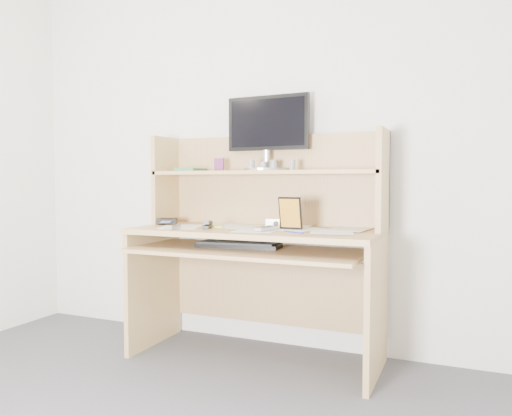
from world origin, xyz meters
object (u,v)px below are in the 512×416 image
at_px(desk, 260,237).
at_px(game_case, 290,213).
at_px(monitor, 267,131).
at_px(tv_remote, 267,229).
at_px(keyboard, 239,245).

distance_m(desk, game_case, 0.28).
bearing_deg(monitor, game_case, -43.33).
bearing_deg(tv_remote, keyboard, -170.04).
relative_size(desk, game_case, 7.85).
xyz_separation_m(keyboard, monitor, (0.05, 0.30, 0.66)).
relative_size(desk, keyboard, 2.90).
height_order(desk, monitor, monitor).
bearing_deg(tv_remote, monitor, 128.77).
height_order(keyboard, monitor, monitor).
relative_size(desk, monitor, 2.66).
bearing_deg(desk, keyboard, -113.80).
distance_m(tv_remote, game_case, 0.15).
relative_size(desk, tv_remote, 8.69).
distance_m(desk, keyboard, 0.17).
bearing_deg(game_case, tv_remote, -139.64).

